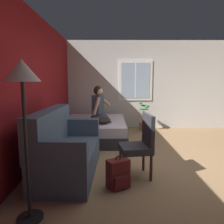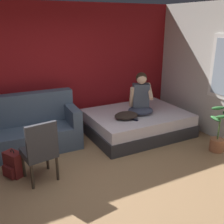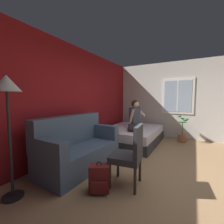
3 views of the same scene
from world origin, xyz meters
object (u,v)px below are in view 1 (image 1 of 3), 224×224
at_px(backpack, 118,174).
at_px(cell_phone, 109,122).
at_px(potted_plant, 144,120).
at_px(side_chair, 140,143).
at_px(person_seated, 99,106).
at_px(couch, 65,150).
at_px(floor_lamp, 23,87).
at_px(bed, 95,129).
at_px(throw_pillow, 103,120).

xyz_separation_m(backpack, cell_phone, (2.33, 0.15, 0.29)).
bearing_deg(potted_plant, side_chair, 170.32).
relative_size(person_seated, backpack, 1.91).
height_order(person_seated, backpack, person_seated).
distance_m(couch, backpack, 0.99).
bearing_deg(floor_lamp, couch, -6.44).
bearing_deg(bed, cell_phone, -129.38).
bearing_deg(backpack, potted_plant, -14.03).
xyz_separation_m(couch, person_seated, (2.15, -0.43, 0.44)).
bearing_deg(bed, floor_lamp, 172.21).
bearing_deg(bed, backpack, -168.78).
bearing_deg(floor_lamp, potted_plant, -23.72).
height_order(cell_phone, potted_plant, potted_plant).
bearing_deg(side_chair, cell_phone, 14.07).
height_order(person_seated, cell_phone, person_seated).
distance_m(person_seated, cell_phone, 0.54).
height_order(bed, potted_plant, potted_plant).
height_order(side_chair, person_seated, person_seated).
bearing_deg(throw_pillow, floor_lamp, 166.72).
bearing_deg(person_seated, floor_lamp, 170.39).
bearing_deg(cell_phone, floor_lamp, 129.97).
distance_m(side_chair, throw_pillow, 1.96).
distance_m(couch, side_chair, 1.20).
height_order(bed, cell_phone, cell_phone).
relative_size(couch, backpack, 3.77).
distance_m(backpack, floor_lamp, 1.73).
height_order(person_seated, throw_pillow, person_seated).
xyz_separation_m(cell_phone, potted_plant, (1.19, -1.03, -0.18)).
bearing_deg(backpack, floor_lamp, 125.98).
distance_m(throw_pillow, floor_lamp, 3.14).
relative_size(side_chair, person_seated, 1.12).
bearing_deg(backpack, bed, 11.22).
bearing_deg(side_chair, person_seated, 18.41).
height_order(throw_pillow, floor_lamp, floor_lamp).
bearing_deg(floor_lamp, bed, -7.79).
bearing_deg(throw_pillow, potted_plant, -41.93).
bearing_deg(cell_phone, throw_pillow, 92.59).
height_order(side_chair, cell_phone, side_chair).
height_order(couch, person_seated, person_seated).
bearing_deg(floor_lamp, throw_pillow, -13.28).
relative_size(floor_lamp, potted_plant, 2.00).
bearing_deg(person_seated, potted_plant, -55.61).
relative_size(couch, floor_lamp, 1.02).
distance_m(bed, throw_pillow, 0.57).
bearing_deg(couch, side_chair, -95.60).
xyz_separation_m(couch, side_chair, (-0.12, -1.19, 0.14)).
height_order(floor_lamp, potted_plant, floor_lamp).
bearing_deg(backpack, person_seated, 8.90).
relative_size(backpack, cell_phone, 3.18).
bearing_deg(side_chair, throw_pillow, 18.78).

